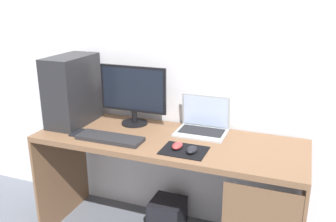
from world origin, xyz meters
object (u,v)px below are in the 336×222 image
Objects in this scene: pc_tower at (72,90)px; laptop at (203,125)px; keyboard at (110,138)px; mouse_right at (192,150)px; cell_phone at (79,133)px; monitor at (133,94)px; subwoofer at (167,215)px; mouse_left at (177,146)px.

pc_tower reaches higher than laptop.
pc_tower reaches higher than keyboard.
laptop is 0.35m from mouse_right.
mouse_right is 0.74× the size of cell_phone.
monitor is at bearing 148.46° from mouse_right.
subwoofer is at bearing -8.78° from monitor.
laptop is 3.36× the size of mouse_right.
subwoofer is (0.26, -0.04, -0.86)m from monitor.
mouse_left is at bearing -100.99° from laptop.
keyboard is at bearing -26.22° from pc_tower.
monitor is 2.07× the size of subwoofer.
cell_phone is (-0.74, -0.31, -0.04)m from laptop.
cell_phone is (-0.26, -0.29, -0.21)m from monitor.
monitor is 4.95× the size of mouse_right.
cell_phone is 0.87m from subwoofer.
laptop is at bearing 9.47° from pc_tower.
monitor reaches higher than keyboard.
subwoofer is at bearing -163.32° from laptop.
subwoofer is at bearing 44.63° from keyboard.
laptop is at bearing 79.01° from mouse_left.
monitor is at bearing 16.92° from pc_tower.
pc_tower is at bearing -163.08° from monitor.
subwoofer is at bearing 132.59° from mouse_right.
pc_tower reaches higher than mouse_right.
cell_phone is at bearing -131.63° from monitor.
mouse_right is at bearing -14.74° from mouse_left.
laptop is 2.48× the size of cell_phone.
cell_phone reaches higher than subwoofer.
subwoofer is at bearing 6.98° from pc_tower.
mouse_left reaches higher than subwoofer.
mouse_left is 0.10m from mouse_right.
mouse_right is (0.03, -0.34, -0.03)m from laptop.
keyboard is (-0.50, -0.34, -0.04)m from laptop.
cell_phone is 0.57× the size of subwoofer.
laptop is 0.32m from mouse_left.
monitor is 0.44m from cell_phone.
mouse_right is 0.42× the size of subwoofer.
keyboard is (-0.01, -0.31, -0.21)m from monitor.
pc_tower reaches higher than monitor.
monitor is at bearing 87.68° from keyboard.
monitor reaches higher than laptop.
mouse_left is (-0.06, -0.32, -0.03)m from laptop.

